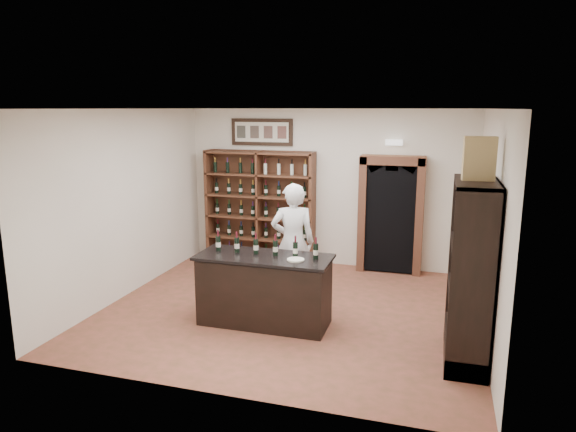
# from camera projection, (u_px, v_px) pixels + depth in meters

# --- Properties ---
(floor) EXTENTS (5.50, 5.50, 0.00)m
(floor) POSITION_uv_depth(u_px,v_px,m) (290.00, 309.00, 7.83)
(floor) COLOR #9A493D
(floor) RESTS_ON ground
(ceiling) EXTENTS (5.50, 5.50, 0.00)m
(ceiling) POSITION_uv_depth(u_px,v_px,m) (290.00, 109.00, 7.21)
(ceiling) COLOR white
(ceiling) RESTS_ON wall_back
(wall_back) EXTENTS (5.50, 0.04, 3.00)m
(wall_back) POSITION_uv_depth(u_px,v_px,m) (327.00, 188.00, 9.86)
(wall_back) COLOR white
(wall_back) RESTS_ON ground
(wall_left) EXTENTS (0.04, 5.00, 3.00)m
(wall_left) POSITION_uv_depth(u_px,v_px,m) (127.00, 203.00, 8.29)
(wall_left) COLOR white
(wall_left) RESTS_ON ground
(wall_right) EXTENTS (0.04, 5.00, 3.00)m
(wall_right) POSITION_uv_depth(u_px,v_px,m) (490.00, 225.00, 6.75)
(wall_right) COLOR white
(wall_right) RESTS_ON ground
(wine_shelf) EXTENTS (2.20, 0.38, 2.20)m
(wine_shelf) POSITION_uv_depth(u_px,v_px,m) (260.00, 206.00, 10.15)
(wine_shelf) COLOR #542E1D
(wine_shelf) RESTS_ON ground
(framed_picture) EXTENTS (1.25, 0.04, 0.52)m
(framed_picture) POSITION_uv_depth(u_px,v_px,m) (262.00, 132.00, 9.98)
(framed_picture) COLOR black
(framed_picture) RESTS_ON wall_back
(arched_doorway) EXTENTS (1.17, 0.35, 2.17)m
(arched_doorway) POSITION_uv_depth(u_px,v_px,m) (391.00, 212.00, 9.43)
(arched_doorway) COLOR black
(arched_doorway) RESTS_ON ground
(emergency_light) EXTENTS (0.30, 0.10, 0.10)m
(emergency_light) POSITION_uv_depth(u_px,v_px,m) (394.00, 142.00, 9.25)
(emergency_light) COLOR white
(emergency_light) RESTS_ON wall_back
(tasting_counter) EXTENTS (1.88, 0.78, 1.00)m
(tasting_counter) POSITION_uv_depth(u_px,v_px,m) (264.00, 290.00, 7.22)
(tasting_counter) COLOR black
(tasting_counter) RESTS_ON ground
(counter_bottle_0) EXTENTS (0.07, 0.07, 0.30)m
(counter_bottle_0) POSITION_uv_depth(u_px,v_px,m) (218.00, 243.00, 7.36)
(counter_bottle_0) COLOR black
(counter_bottle_0) RESTS_ON tasting_counter
(counter_bottle_1) EXTENTS (0.07, 0.07, 0.30)m
(counter_bottle_1) POSITION_uv_depth(u_px,v_px,m) (237.00, 245.00, 7.28)
(counter_bottle_1) COLOR black
(counter_bottle_1) RESTS_ON tasting_counter
(counter_bottle_2) EXTENTS (0.07, 0.07, 0.30)m
(counter_bottle_2) POSITION_uv_depth(u_px,v_px,m) (256.00, 246.00, 7.20)
(counter_bottle_2) COLOR black
(counter_bottle_2) RESTS_ON tasting_counter
(counter_bottle_3) EXTENTS (0.07, 0.07, 0.30)m
(counter_bottle_3) POSITION_uv_depth(u_px,v_px,m) (275.00, 248.00, 7.12)
(counter_bottle_3) COLOR black
(counter_bottle_3) RESTS_ON tasting_counter
(counter_bottle_4) EXTENTS (0.07, 0.07, 0.30)m
(counter_bottle_4) POSITION_uv_depth(u_px,v_px,m) (295.00, 249.00, 7.04)
(counter_bottle_4) COLOR black
(counter_bottle_4) RESTS_ON tasting_counter
(counter_bottle_5) EXTENTS (0.07, 0.07, 0.30)m
(counter_bottle_5) POSITION_uv_depth(u_px,v_px,m) (316.00, 251.00, 6.96)
(counter_bottle_5) COLOR black
(counter_bottle_5) RESTS_ON tasting_counter
(side_cabinet) EXTENTS (0.48, 1.20, 2.20)m
(side_cabinet) POSITION_uv_depth(u_px,v_px,m) (471.00, 301.00, 6.12)
(side_cabinet) COLOR black
(side_cabinet) RESTS_ON ground
(shopkeeper) EXTENTS (0.79, 0.65, 1.88)m
(shopkeeper) POSITION_uv_depth(u_px,v_px,m) (293.00, 242.00, 8.05)
(shopkeeper) COLOR white
(shopkeeper) RESTS_ON ground
(plate) EXTENTS (0.23, 0.23, 0.02)m
(plate) POSITION_uv_depth(u_px,v_px,m) (296.00, 260.00, 6.90)
(plate) COLOR beige
(plate) RESTS_ON tasting_counter
(wine_crate) EXTENTS (0.36, 0.17, 0.50)m
(wine_crate) POSITION_uv_depth(u_px,v_px,m) (479.00, 159.00, 5.80)
(wine_crate) COLOR #A38756
(wine_crate) RESTS_ON side_cabinet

